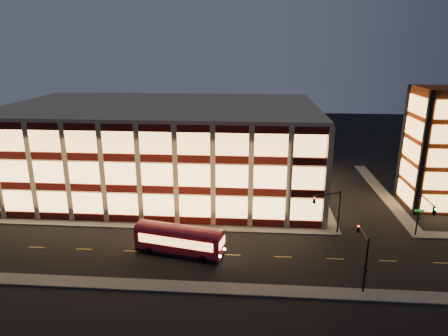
{
  "coord_description": "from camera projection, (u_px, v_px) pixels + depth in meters",
  "views": [
    {
      "loc": [
        12.3,
        -47.98,
        23.67
      ],
      "look_at": [
        7.98,
        8.0,
        6.42
      ],
      "focal_mm": 32.0,
      "sensor_mm": 36.0,
      "label": 1
    }
  ],
  "objects": [
    {
      "name": "sidewalk_office_south",
      "position": [
        140.0,
        225.0,
        54.73
      ],
      "size": [
        54.0,
        2.0,
        0.15
      ],
      "primitive_type": "cube",
      "color": "#514F4C",
      "rests_on": "ground"
    },
    {
      "name": "sidewalk_near",
      "position": [
        131.0,
        284.0,
        41.17
      ],
      "size": [
        100.0,
        2.0,
        0.15
      ],
      "primitive_type": "cube",
      "color": "#514F4C",
      "rests_on": "ground"
    },
    {
      "name": "stair_tower",
      "position": [
        440.0,
        149.0,
        59.4
      ],
      "size": [
        8.6,
        8.6,
        18.0
      ],
      "color": "#8C3814",
      "rests_on": "ground"
    },
    {
      "name": "office_building",
      "position": [
        164.0,
        147.0,
        67.79
      ],
      "size": [
        50.45,
        30.45,
        14.5
      ],
      "color": "tan",
      "rests_on": "ground"
    },
    {
      "name": "trolley_bus",
      "position": [
        179.0,
        238.0,
        46.92
      ],
      "size": [
        10.81,
        4.84,
        3.55
      ],
      "rotation": [
        0.0,
        0.0,
        -0.22
      ],
      "color": "maroon",
      "rests_on": "ground"
    },
    {
      "name": "traffic_signal_right",
      "position": [
        424.0,
        211.0,
        49.32
      ],
      "size": [
        1.2,
        4.37,
        6.0
      ],
      "color": "black",
      "rests_on": "ground"
    },
    {
      "name": "traffic_signal_far",
      "position": [
        330.0,
        206.0,
        50.97
      ],
      "size": [
        3.79,
        1.87,
        6.0
      ],
      "color": "black",
      "rests_on": "ground"
    },
    {
      "name": "sidewalk_office_east",
      "position": [
        316.0,
        190.0,
        68.07
      ],
      "size": [
        2.0,
        30.0,
        0.15
      ],
      "primitive_type": "cube",
      "color": "#514F4C",
      "rests_on": "ground"
    },
    {
      "name": "ground",
      "position": [
        160.0,
        230.0,
        53.58
      ],
      "size": [
        200.0,
        200.0,
        0.0
      ],
      "primitive_type": "plane",
      "color": "black",
      "rests_on": "ground"
    },
    {
      "name": "traffic_signal_near",
      "position": [
        363.0,
        249.0,
        40.13
      ],
      "size": [
        0.32,
        4.45,
        6.0
      ],
      "color": "black",
      "rests_on": "ground"
    },
    {
      "name": "sidewalk_tower_west",
      "position": [
        382.0,
        192.0,
        67.26
      ],
      "size": [
        2.0,
        30.0,
        0.15
      ],
      "primitive_type": "cube",
      "color": "#514F4C",
      "rests_on": "ground"
    }
  ]
}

